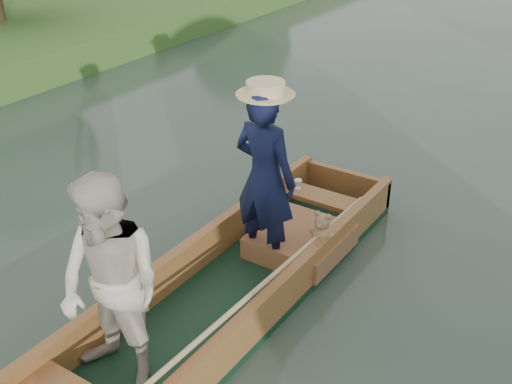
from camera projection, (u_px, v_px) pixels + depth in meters
The scene contains 2 objects.
ground at pixel (219, 312), 5.71m from camera, with size 120.00×120.00×0.00m, color #283D30.
punt at pixel (203, 261), 5.31m from camera, with size 1.15×5.00×1.88m.
Camera 1 is at (2.77, -3.60, 3.64)m, focal length 45.00 mm.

